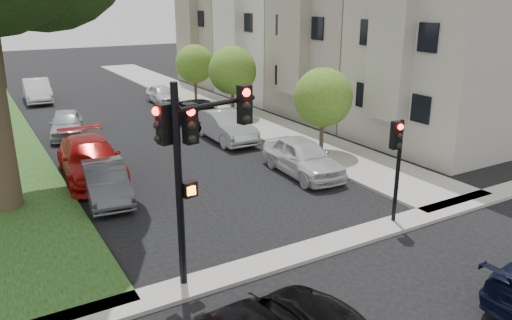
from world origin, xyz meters
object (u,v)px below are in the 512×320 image
traffic_signal_main (193,148)px  small_tree_b (232,71)px  car_parked_6 (90,159)px  small_tree_a (323,98)px  traffic_signal_secondary (397,153)px  car_parked_7 (67,124)px  car_parked_2 (201,114)px  car_parked_5 (106,182)px  small_tree_c (195,64)px  car_parked_9 (37,91)px  car_parked_3 (162,94)px  car_parked_1 (225,126)px  car_parked_0 (303,157)px

traffic_signal_main → small_tree_b: bearing=59.2°
small_tree_b → car_parked_6: small_tree_b is taller
small_tree_a → traffic_signal_secondary: small_tree_a is taller
small_tree_b → car_parked_7: 9.95m
car_parked_2 → car_parked_5: 11.27m
small_tree_c → traffic_signal_main: (-9.59, -21.69, 0.96)m
car_parked_6 → car_parked_9: bearing=92.6°
traffic_signal_secondary → car_parked_9: (-6.89, 27.60, -1.64)m
small_tree_a → car_parked_3: (-2.21, 15.21, -2.08)m
car_parked_5 → small_tree_a: bearing=8.6°
car_parked_5 → traffic_signal_secondary: bearing=-36.5°
car_parked_3 → car_parked_7: (-7.48, -5.80, 0.06)m
car_parked_7 → car_parked_9: bearing=101.4°
small_tree_b → car_parked_6: (-10.10, -6.63, -2.09)m
small_tree_a → car_parked_5: small_tree_a is taller
car_parked_7 → car_parked_9: 10.91m
small_tree_a → car_parked_1: small_tree_a is taller
small_tree_a → small_tree_b: 8.85m
traffic_signal_main → small_tree_c: bearing=66.2°
car_parked_7 → small_tree_c: bearing=39.2°
car_parked_3 → car_parked_5: car_parked_5 is taller
car_parked_1 → car_parked_9: 17.30m
small_tree_c → car_parked_5: (-10.16, -14.83, -2.00)m
traffic_signal_main → car_parked_2: bearing=65.2°
car_parked_5 → car_parked_6: car_parked_6 is taller
car_parked_0 → car_parked_6: bearing=155.9°
car_parked_1 → car_parked_6: size_ratio=0.84×
small_tree_a → car_parked_3: size_ratio=1.09×
small_tree_c → car_parked_1: (-2.78, -10.02, -1.91)m
car_parked_1 → car_parked_9: size_ratio=0.97×
traffic_signal_secondary → car_parked_2: 15.32m
small_tree_c → car_parked_3: (-2.21, 0.76, -2.04)m
traffic_signal_main → car_parked_9: traffic_signal_main is taller
small_tree_c → car_parked_0: (-2.39, -16.29, -1.91)m
car_parked_2 → car_parked_1: bearing=-92.7°
car_parked_5 → car_parked_3: bearing=69.4°
car_parked_5 → car_parked_6: size_ratio=0.74×
car_parked_1 → car_parked_5: car_parked_1 is taller
traffic_signal_secondary → car_parked_0: size_ratio=0.78×
small_tree_b → car_parked_1: (-2.78, -4.42, -2.12)m
car_parked_6 → car_parked_9: car_parked_6 is taller
traffic_signal_main → car_parked_5: traffic_signal_main is taller
small_tree_b → car_parked_2: (-2.56, -0.92, -2.18)m
small_tree_b → car_parked_0: small_tree_b is taller
small_tree_b → traffic_signal_main: traffic_signal_main is taller
car_parked_0 → car_parked_7: car_parked_0 is taller
small_tree_b → car_parked_3: small_tree_b is taller
car_parked_0 → small_tree_a: bearing=41.3°
car_parked_2 → car_parked_7: (-7.13, 1.47, -0.01)m
car_parked_2 → car_parked_5: car_parked_2 is taller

